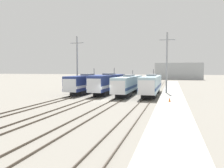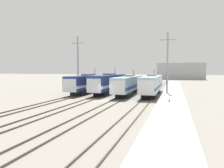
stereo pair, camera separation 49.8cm
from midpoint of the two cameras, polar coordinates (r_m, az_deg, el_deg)
name	(u,v)px [view 2 (the right image)]	position (r m, az deg, el deg)	size (l,w,h in m)	color
ground_plane	(104,100)	(35.86, -1.73, -4.18)	(400.00, 400.00, 0.00)	gray
rail_pair_far_left	(66,98)	(38.49, -11.45, -3.60)	(1.51, 120.00, 0.15)	#4C4238
rail_pair_center_left	(91,99)	(36.61, -5.12, -3.91)	(1.51, 120.00, 0.15)	#4C4238
rail_pair_center_right	(117,100)	(35.22, 1.80, -4.20)	(1.51, 120.00, 0.15)	#4C4238
rail_pair_far_right	(146,101)	(34.38, 9.19, -4.44)	(1.51, 120.00, 0.15)	#4C4238
locomotive_far_left	(88,83)	(46.89, -6.07, 0.25)	(2.85, 17.67, 5.28)	black
locomotive_center_left	(109,83)	(46.00, -0.51, 0.27)	(2.84, 19.03, 5.39)	black
locomotive_center_right	(129,84)	(43.73, 4.75, -0.08)	(2.74, 19.26, 4.85)	#232326
locomotive_far_right	(152,84)	(42.80, 10.66, -0.13)	(2.88, 18.14, 5.04)	#232326
catenary_tower_left	(78,63)	(49.50, -8.63, 5.39)	(3.09, 0.35, 12.35)	gray
catenary_tower_right	(167,62)	(44.94, 14.58, 5.49)	(3.09, 0.35, 12.35)	gray
platform	(172,102)	(34.11, 15.81, -4.45)	(4.00, 120.00, 0.32)	#B7B5AD
traffic_cone	(169,100)	(32.50, 15.14, -4.00)	(0.32, 0.32, 0.62)	orange
depot_building	(180,71)	(118.97, 17.57, 3.20)	(23.54, 10.12, 8.50)	#9EA3A8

